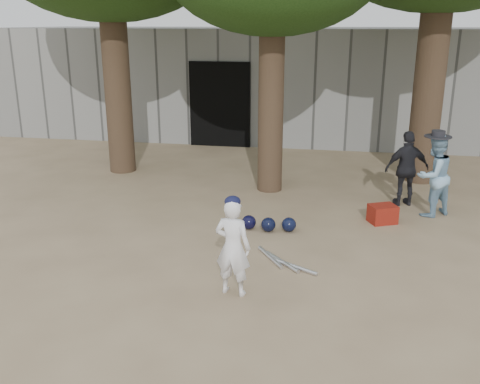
% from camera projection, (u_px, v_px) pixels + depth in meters
% --- Properties ---
extents(ground, '(70.00, 70.00, 0.00)m').
position_uv_depth(ground, '(179.00, 284.00, 6.77)').
color(ground, '#937C5E').
rests_on(ground, ground).
extents(boy_player, '(0.49, 0.36, 1.22)m').
position_uv_depth(boy_player, '(233.00, 247.00, 6.37)').
color(boy_player, white).
rests_on(boy_player, ground).
extents(spectator_blue, '(0.86, 0.84, 1.40)m').
position_uv_depth(spectator_blue, '(434.00, 176.00, 8.98)').
color(spectator_blue, '#86B0CF').
rests_on(spectator_blue, ground).
extents(spectator_dark, '(0.85, 0.53, 1.35)m').
position_uv_depth(spectator_dark, '(407.00, 169.00, 9.50)').
color(spectator_dark, black).
rests_on(spectator_dark, ground).
extents(red_bag, '(0.52, 0.47, 0.30)m').
position_uv_depth(red_bag, '(383.00, 214.00, 8.80)').
color(red_bag, maroon).
rests_on(red_bag, ground).
extents(back_building, '(16.00, 5.24, 3.00)m').
position_uv_depth(back_building, '(277.00, 80.00, 15.98)').
color(back_building, gray).
rests_on(back_building, ground).
extents(helmet_row, '(0.87, 0.29, 0.23)m').
position_uv_depth(helmet_row, '(269.00, 224.00, 8.47)').
color(helmet_row, black).
rests_on(helmet_row, ground).
extents(bat_pile, '(0.91, 0.76, 0.06)m').
position_uv_depth(bat_pile, '(282.00, 262.00, 7.34)').
color(bat_pile, silver).
rests_on(bat_pile, ground).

